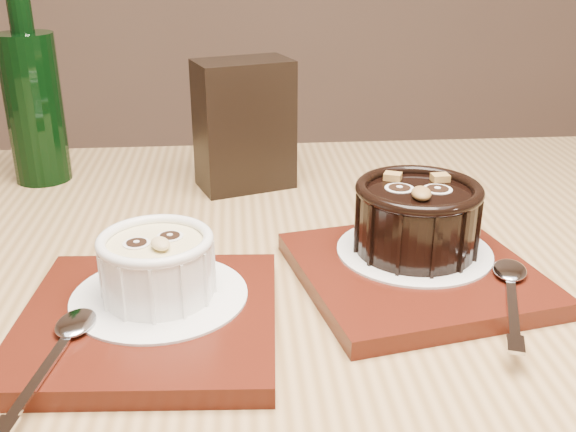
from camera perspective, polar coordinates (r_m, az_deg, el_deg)
name	(u,v)px	position (r m, az deg, el deg)	size (l,w,h in m)	color
table	(286,383)	(0.59, -0.13, -13.97)	(1.21, 0.81, 0.75)	olive
tray_left	(149,320)	(0.50, -11.66, -8.65)	(0.18, 0.18, 0.01)	#4E170D
doily_left	(160,296)	(0.51, -10.81, -6.63)	(0.13, 0.13, 0.00)	white
ramekin_white	(157,263)	(0.50, -11.04, -3.94)	(0.08, 0.08, 0.05)	white
spoon_left	(55,352)	(0.46, -19.13, -10.85)	(0.03, 0.13, 0.01)	silver
tray_right	(414,273)	(0.56, 10.65, -4.78)	(0.18, 0.18, 0.01)	#4E170D
doily_right	(414,251)	(0.58, 10.63, -2.90)	(0.13, 0.13, 0.00)	white
ramekin_dark	(417,215)	(0.56, 10.87, 0.12)	(0.10, 0.10, 0.06)	black
spoon_right	(512,291)	(0.53, 18.41, -6.06)	(0.03, 0.13, 0.01)	silver
condiment_stand	(244,125)	(0.74, -3.73, 7.69)	(0.10, 0.06, 0.14)	black
green_bottle	(34,102)	(0.80, -20.74, 8.99)	(0.06, 0.06, 0.23)	black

